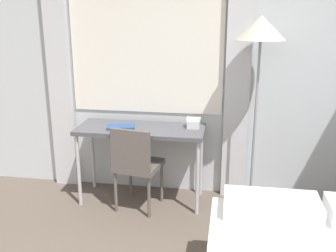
{
  "coord_description": "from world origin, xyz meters",
  "views": [
    {
      "loc": [
        0.38,
        -0.93,
        1.87
      ],
      "look_at": [
        -0.13,
        2.22,
        0.92
      ],
      "focal_mm": 42.0,
      "sensor_mm": 36.0,
      "label": 1
    }
  ],
  "objects_px": {
    "desk": "(141,135)",
    "desk_chair": "(136,162)",
    "book": "(121,127)",
    "standing_lamp": "(260,40)",
    "telephone": "(194,123)"
  },
  "relations": [
    {
      "from": "desk",
      "to": "desk_chair",
      "type": "height_order",
      "value": "desk_chair"
    },
    {
      "from": "book",
      "to": "desk",
      "type": "bearing_deg",
      "value": 13.8
    },
    {
      "from": "standing_lamp",
      "to": "telephone",
      "type": "relative_size",
      "value": 12.67
    },
    {
      "from": "desk_chair",
      "to": "book",
      "type": "bearing_deg",
      "value": 148.07
    },
    {
      "from": "desk_chair",
      "to": "telephone",
      "type": "height_order",
      "value": "telephone"
    },
    {
      "from": "desk_chair",
      "to": "standing_lamp",
      "type": "distance_m",
      "value": 1.57
    },
    {
      "from": "telephone",
      "to": "desk_chair",
      "type": "bearing_deg",
      "value": -149.6
    },
    {
      "from": "standing_lamp",
      "to": "telephone",
      "type": "distance_m",
      "value": 0.99
    },
    {
      "from": "telephone",
      "to": "book",
      "type": "relative_size",
      "value": 0.49
    },
    {
      "from": "desk_chair",
      "to": "desk",
      "type": "bearing_deg",
      "value": 99.7
    },
    {
      "from": "standing_lamp",
      "to": "book",
      "type": "relative_size",
      "value": 6.19
    },
    {
      "from": "desk",
      "to": "desk_chair",
      "type": "relative_size",
      "value": 1.47
    },
    {
      "from": "desk",
      "to": "telephone",
      "type": "height_order",
      "value": "telephone"
    },
    {
      "from": "desk_chair",
      "to": "telephone",
      "type": "bearing_deg",
      "value": 40.68
    },
    {
      "from": "desk",
      "to": "book",
      "type": "height_order",
      "value": "book"
    }
  ]
}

